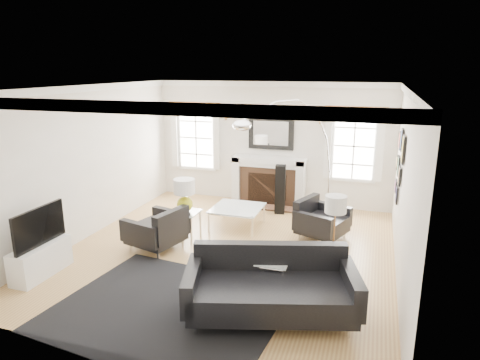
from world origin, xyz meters
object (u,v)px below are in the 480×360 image
(coffee_table, at_px, (237,209))
(armchair_left, at_px, (159,230))
(fireplace, at_px, (268,182))
(sofa, at_px, (271,288))
(arc_floor_lamp, at_px, (288,155))
(armchair_right, at_px, (320,221))
(gourd_lamp, at_px, (184,193))

(coffee_table, bearing_deg, armchair_left, -124.97)
(fireplace, relative_size, sofa, 0.73)
(sofa, bearing_deg, armchair_left, 149.06)
(arc_floor_lamp, bearing_deg, armchair_right, -39.90)
(armchair_right, bearing_deg, fireplace, 129.97)
(coffee_table, bearing_deg, gourd_lamp, -129.43)
(armchair_left, relative_size, gourd_lamp, 1.78)
(sofa, relative_size, coffee_table, 2.45)
(fireplace, relative_size, armchair_left, 1.55)
(armchair_left, xyz_separation_m, arc_floor_lamp, (1.85, 2.01, 1.06))
(fireplace, xyz_separation_m, armchair_left, (-1.20, -3.06, -0.19))
(sofa, xyz_separation_m, coffee_table, (-1.38, 2.82, 0.01))
(sofa, relative_size, arc_floor_lamp, 0.90)
(arc_floor_lamp, bearing_deg, gourd_lamp, -137.10)
(coffee_table, relative_size, gourd_lamp, 1.54)
(arc_floor_lamp, bearing_deg, coffee_table, -145.31)
(armchair_left, bearing_deg, fireplace, 68.65)
(sofa, xyz_separation_m, armchair_left, (-2.36, 1.42, -0.03))
(armchair_right, relative_size, arc_floor_lamp, 0.43)
(sofa, height_order, armchair_left, sofa)
(armchair_right, height_order, arc_floor_lamp, arc_floor_lamp)
(armchair_left, bearing_deg, coffee_table, 55.03)
(fireplace, distance_m, coffee_table, 1.68)
(armchair_right, bearing_deg, armchair_left, -152.15)
(armchair_left, bearing_deg, armchair_right, 27.85)
(coffee_table, xyz_separation_m, gourd_lamp, (-0.72, -0.87, 0.51))
(armchair_left, bearing_deg, arc_floor_lamp, 47.29)
(fireplace, bearing_deg, sofa, -75.39)
(sofa, distance_m, coffee_table, 3.14)
(fireplace, relative_size, coffee_table, 1.79)
(sofa, height_order, arc_floor_lamp, arc_floor_lamp)
(armchair_right, bearing_deg, sofa, -94.99)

